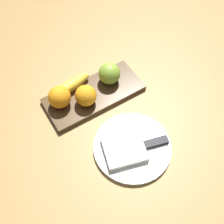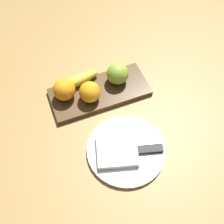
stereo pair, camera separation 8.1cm
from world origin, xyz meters
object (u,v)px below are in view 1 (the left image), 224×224
orange_near_apple (59,97)px  orange_near_banana (86,96)px  dinner_plate (132,147)px  folded_napkin (124,149)px  knife (148,144)px  apple (109,73)px  fruit_tray (94,94)px  banana (70,86)px

orange_near_apple → orange_near_banana: bearing=152.8°
dinner_plate → folded_napkin: bearing=0.0°
orange_near_apple → knife: (-0.15, 0.26, -0.04)m
knife → orange_near_apple: bearing=-44.7°
apple → orange_near_banana: (0.11, 0.04, -0.00)m
fruit_tray → apple: size_ratio=4.47×
orange_near_apple → orange_near_banana: (-0.07, 0.04, -0.00)m
fruit_tray → knife: knife is taller
fruit_tray → dinner_plate: bearing=90.0°
orange_near_banana → dinner_plate: bearing=100.6°
fruit_tray → banana: banana is taller
orange_near_banana → folded_napkin: bearing=92.7°
apple → orange_near_apple: size_ratio=1.03×
banana → fruit_tray: bearing=-51.1°
apple → banana: apple is taller
orange_near_banana → dinner_plate: (-0.04, 0.20, -0.05)m
orange_near_banana → apple: bearing=-161.4°
knife → orange_near_banana: bearing=-55.4°
fruit_tray → orange_near_banana: size_ratio=4.76×
orange_near_apple → folded_napkin: size_ratio=0.61×
fruit_tray → apple: 0.09m
orange_near_banana → knife: orange_near_banana is taller
fruit_tray → apple: apple is taller
apple → orange_near_banana: bearing=18.6°
orange_near_apple → dinner_plate: size_ratio=0.31×
orange_near_apple → apple: bearing=179.8°
fruit_tray → dinner_plate: (-0.00, 0.22, -0.00)m
fruit_tray → dinner_plate: fruit_tray is taller
fruit_tray → orange_near_banana: bearing=27.5°
fruit_tray → knife: (-0.04, 0.25, 0.01)m
apple → knife: 0.27m
banana → orange_near_apple: bearing=-156.3°
fruit_tray → knife: 0.25m
folded_napkin → banana: bearing=-84.0°
fruit_tray → orange_near_banana: orange_near_banana is taller
knife → banana: bearing=-56.3°
banana → folded_napkin: 0.28m
apple → dinner_plate: 0.26m
orange_near_apple → orange_near_banana: 0.08m
fruit_tray → banana: (0.06, -0.05, 0.03)m
banana → dinner_plate: size_ratio=0.66×
fruit_tray → apple: bearing=-166.7°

